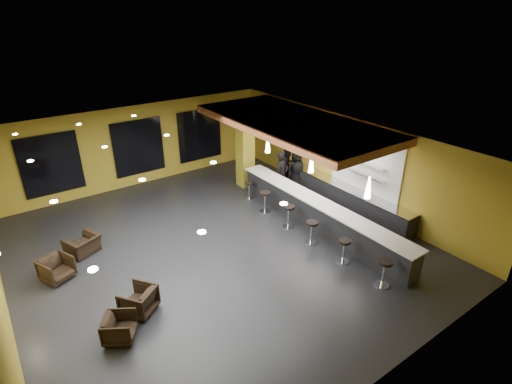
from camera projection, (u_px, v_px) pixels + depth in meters
floor at (216, 249)px, 13.29m from camera, size 12.00×13.00×0.10m
ceiling at (211, 146)px, 11.74m from camera, size 12.00×13.00×0.10m
wall_back at (137, 145)px, 17.31m from camera, size 12.00×0.10×3.50m
wall_front at (385, 325)px, 7.72m from camera, size 12.00×0.10×3.50m
wall_right at (347, 160)px, 15.70m from camera, size 0.10×13.00×3.50m
wood_soffit at (292, 123)px, 14.66m from camera, size 3.60×8.00×0.28m
window_left at (51, 165)px, 15.41m from camera, size 2.20×0.06×2.40m
window_center at (138, 147)px, 17.25m from camera, size 2.20×0.06×2.40m
window_right at (200, 135)px, 18.83m from camera, size 2.20×0.06×2.40m
tile_backsplash at (366, 162)px, 14.81m from camera, size 0.06×3.20×2.40m
bar_counter at (318, 215)px, 14.24m from camera, size 0.60×8.00×1.00m
bar_top at (319, 202)px, 14.02m from camera, size 0.78×8.10×0.05m
prep_counter at (346, 197)px, 15.69m from camera, size 0.70×6.00×0.86m
prep_top at (347, 187)px, 15.49m from camera, size 0.72×6.00×0.03m
wall_shelf_lower at (366, 175)px, 14.76m from camera, size 0.30×1.50×0.03m
wall_shelf_upper at (368, 163)px, 14.57m from camera, size 0.30×1.50×0.03m
column at (245, 147)px, 17.07m from camera, size 0.60×0.60×3.50m
pendant_0 at (368, 187)px, 11.98m from camera, size 0.20×0.20×0.70m
pendant_1 at (311, 163)px, 13.81m from camera, size 0.20×0.20×0.70m
pendant_2 at (268, 144)px, 15.64m from camera, size 0.20×0.20×0.70m
staff_a at (282, 173)px, 16.63m from camera, size 0.79×0.64×1.86m
staff_b at (288, 165)px, 17.39m from camera, size 0.92×0.71×1.88m
staff_c at (296, 170)px, 17.17m from camera, size 0.94×0.71×1.72m
armchair_a at (120, 328)px, 9.56m from camera, size 1.00×0.99×0.66m
armchair_b at (139, 300)px, 10.38m from camera, size 1.12×1.12×0.74m
armchair_c at (57, 269)px, 11.62m from camera, size 1.03×1.05×0.73m
armchair_d at (83, 245)px, 12.85m from camera, size 1.21×1.14×0.62m
bar_stool_0 at (384, 270)px, 11.27m from camera, size 0.43×0.43×0.85m
bar_stool_1 at (344, 248)px, 12.34m from camera, size 0.40×0.40×0.79m
bar_stool_2 at (312, 229)px, 13.32m from camera, size 0.41×0.41×0.81m
bar_stool_3 at (289, 214)px, 14.26m from camera, size 0.43×0.43×0.85m
bar_stool_4 at (265, 199)px, 15.31m from camera, size 0.42×0.42×0.84m
bar_stool_5 at (249, 188)px, 16.38m from camera, size 0.37×0.37×0.74m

